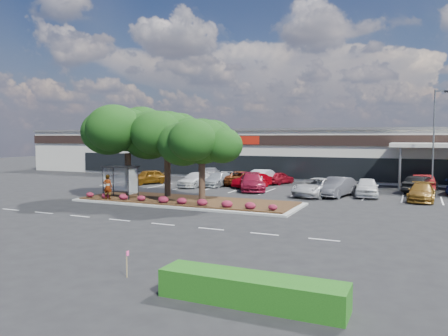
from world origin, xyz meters
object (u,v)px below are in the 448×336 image
at_px(survey_stake, 127,260).
at_px(car_0, 148,177).
at_px(car_1, 196,180).
at_px(light_pole, 435,148).

height_order(survey_stake, car_0, car_0).
distance_m(car_0, car_1, 6.00).
bearing_deg(car_1, car_0, -176.21).
distance_m(survey_stake, car_1, 29.61).
bearing_deg(light_pole, survey_stake, -109.69).
bearing_deg(survey_stake, light_pole, 70.31).
height_order(light_pole, survey_stake, light_pole).
xyz_separation_m(survey_stake, car_0, (-17.55, 27.31, 0.14)).
xyz_separation_m(light_pole, survey_stake, (-11.03, -30.84, -3.53)).
height_order(car_0, car_1, car_0).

